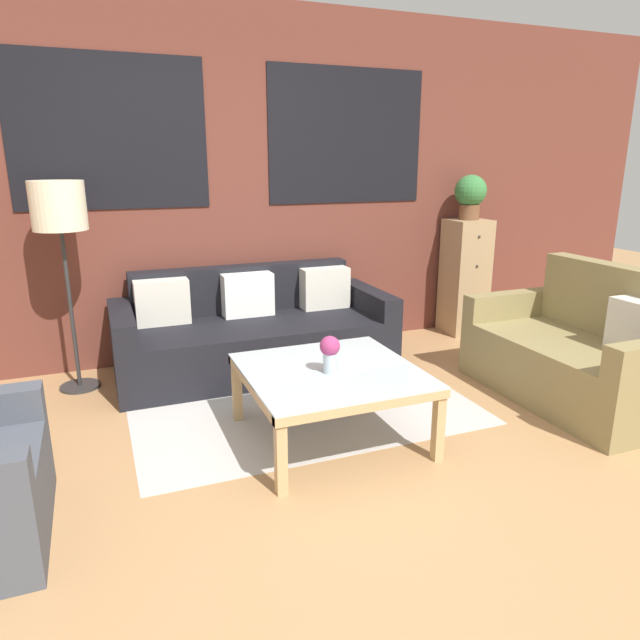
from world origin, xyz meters
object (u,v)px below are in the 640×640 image
(couch_dark, at_px, (254,334))
(drawer_cabinet, at_px, (465,277))
(potted_plant, at_px, (470,194))
(settee_vintage, at_px, (579,356))
(coffee_table, at_px, (331,379))
(floor_lamp, at_px, (59,215))
(flower_vase, at_px, (330,351))

(couch_dark, xyz_separation_m, drawer_cabinet, (2.13, 0.23, 0.25))
(couch_dark, height_order, potted_plant, potted_plant)
(settee_vintage, height_order, coffee_table, settee_vintage)
(coffee_table, xyz_separation_m, floor_lamp, (-1.40, 1.40, 0.87))
(settee_vintage, bearing_deg, flower_vase, 179.25)
(potted_plant, bearing_deg, drawer_cabinet, -90.00)
(settee_vintage, bearing_deg, drawer_cabinet, 82.91)
(floor_lamp, distance_m, flower_vase, 2.11)
(coffee_table, relative_size, potted_plant, 2.44)
(coffee_table, xyz_separation_m, flower_vase, (-0.03, -0.05, 0.19))
(coffee_table, distance_m, flower_vase, 0.20)
(settee_vintage, relative_size, floor_lamp, 0.98)
(couch_dark, xyz_separation_m, coffee_table, (0.10, -1.33, 0.10))
(potted_plant, bearing_deg, flower_vase, -141.91)
(couch_dark, bearing_deg, settee_vintage, -36.00)
(floor_lamp, bearing_deg, coffee_table, -45.05)
(coffee_table, relative_size, floor_lamp, 0.66)
(couch_dark, relative_size, floor_lamp, 1.43)
(couch_dark, distance_m, potted_plant, 2.37)
(coffee_table, bearing_deg, settee_vintage, -2.24)
(floor_lamp, relative_size, potted_plant, 3.67)
(couch_dark, relative_size, flower_vase, 9.73)
(couch_dark, distance_m, settee_vintage, 2.38)
(floor_lamp, bearing_deg, drawer_cabinet, 2.63)
(couch_dark, bearing_deg, potted_plant, 6.25)
(coffee_table, xyz_separation_m, potted_plant, (2.03, 1.56, 0.93))
(drawer_cabinet, bearing_deg, settee_vintage, -97.09)
(drawer_cabinet, height_order, flower_vase, drawer_cabinet)
(floor_lamp, xyz_separation_m, drawer_cabinet, (3.43, 0.16, -0.71))
(couch_dark, height_order, floor_lamp, floor_lamp)
(settee_vintage, xyz_separation_m, drawer_cabinet, (0.20, 1.63, 0.23))
(potted_plant, bearing_deg, floor_lamp, -177.37)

